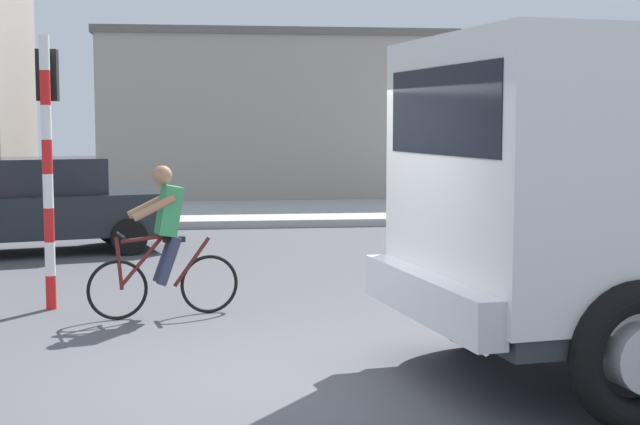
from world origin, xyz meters
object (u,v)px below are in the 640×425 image
(cyclist, at_px, (165,241))
(traffic_light_pole, at_px, (48,134))
(pedestrian_near_kerb, at_px, (480,200))
(car_red_near, at_px, (43,205))

(cyclist, distance_m, traffic_light_pole, 1.93)
(traffic_light_pole, bearing_deg, cyclist, -26.25)
(traffic_light_pole, distance_m, pedestrian_near_kerb, 8.09)
(car_red_near, bearing_deg, pedestrian_near_kerb, -2.49)
(cyclist, height_order, car_red_near, cyclist)
(traffic_light_pole, distance_m, car_red_near, 5.06)
(car_red_near, xyz_separation_m, pedestrian_near_kerb, (7.49, -0.33, 0.03))
(cyclist, relative_size, pedestrian_near_kerb, 1.06)
(cyclist, bearing_deg, pedestrian_near_kerb, 44.48)
(cyclist, xyz_separation_m, traffic_light_pole, (-1.36, 0.67, 1.20))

